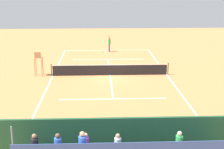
# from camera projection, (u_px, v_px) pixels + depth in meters

# --- Properties ---
(ground_plane) EXTENTS (60.00, 60.00, 0.00)m
(ground_plane) POSITION_uv_depth(u_px,v_px,m) (110.00, 75.00, 28.77)
(ground_plane) COLOR #D17542
(court_line_markings) EXTENTS (10.10, 22.20, 0.01)m
(court_line_markings) POSITION_uv_depth(u_px,v_px,m) (110.00, 75.00, 28.80)
(court_line_markings) COLOR white
(court_line_markings) RESTS_ON ground
(tennis_net) EXTENTS (10.30, 0.10, 1.07)m
(tennis_net) POSITION_uv_depth(u_px,v_px,m) (110.00, 70.00, 28.63)
(tennis_net) COLOR black
(tennis_net) RESTS_ON ground
(backdrop_wall) EXTENTS (18.00, 0.16, 2.00)m
(backdrop_wall) POSITION_uv_depth(u_px,v_px,m) (121.00, 138.00, 15.04)
(backdrop_wall) COLOR #1E4C2D
(backdrop_wall) RESTS_ON ground
(umpire_chair) EXTENTS (0.67, 0.67, 2.14)m
(umpire_chair) POSITION_uv_depth(u_px,v_px,m) (38.00, 61.00, 28.30)
(umpire_chair) COLOR #A88456
(umpire_chair) RESTS_ON ground
(courtside_bench) EXTENTS (1.80, 0.40, 0.93)m
(courtside_bench) POSITION_uv_depth(u_px,v_px,m) (185.00, 138.00, 15.98)
(courtside_bench) COLOR #9E754C
(courtside_bench) RESTS_ON ground
(equipment_bag) EXTENTS (0.90, 0.36, 0.36)m
(equipment_bag) POSITION_uv_depth(u_px,v_px,m) (140.00, 147.00, 15.88)
(equipment_bag) COLOR #B22D2D
(equipment_bag) RESTS_ON ground
(tennis_player) EXTENTS (0.38, 0.54, 1.93)m
(tennis_player) POSITION_uv_depth(u_px,v_px,m) (109.00, 43.00, 38.34)
(tennis_player) COLOR navy
(tennis_player) RESTS_ON ground
(tennis_racket) EXTENTS (0.58, 0.41, 0.03)m
(tennis_racket) POSITION_uv_depth(u_px,v_px,m) (106.00, 52.00, 38.11)
(tennis_racket) COLOR black
(tennis_racket) RESTS_ON ground
(tennis_ball_near) EXTENTS (0.07, 0.07, 0.07)m
(tennis_ball_near) POSITION_uv_depth(u_px,v_px,m) (95.00, 57.00, 35.60)
(tennis_ball_near) COLOR #CCDB33
(tennis_ball_near) RESTS_ON ground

